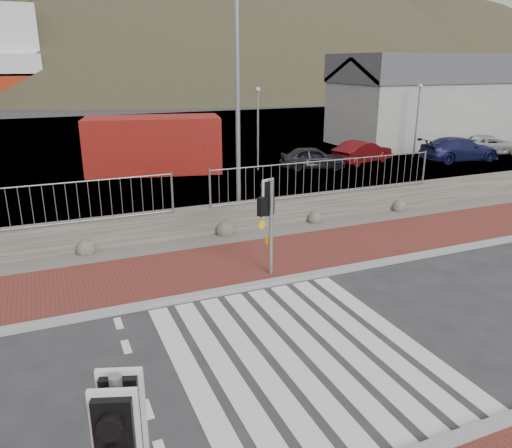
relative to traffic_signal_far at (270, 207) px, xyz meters
name	(u,v)px	position (x,y,z in m)	size (l,w,h in m)	color
ground	(299,353)	(-0.98, -3.47, -1.86)	(220.00, 220.00, 0.00)	#28282B
sidewalk_far	(221,266)	(-0.98, 1.03, -1.82)	(40.00, 3.00, 0.08)	maroon
kerb_far	(241,288)	(-0.98, -0.47, -1.81)	(40.00, 0.25, 0.12)	gray
zebra_crossing	(299,352)	(-0.98, -3.47, -1.85)	(4.62, 5.60, 0.01)	silver
gravel_strip	(199,243)	(-0.98, 3.03, -1.83)	(40.00, 1.50, 0.06)	#59544C
stone_wall	(191,223)	(-0.98, 3.83, -1.41)	(40.00, 0.60, 0.90)	#4C473F
railing	(191,181)	(-0.98, 3.68, -0.04)	(18.07, 0.07, 1.22)	gray
quay	(107,144)	(-0.98, 24.43, -1.86)	(120.00, 40.00, 0.50)	#4C4C4F
water	(72,105)	(-0.98, 59.43, -1.86)	(220.00, 50.00, 0.05)	#3F4C54
harbor_building	(426,99)	(19.02, 16.43, 1.07)	(12.20, 6.20, 5.80)	#9E9E99
hills_backdrop	(114,217)	(5.77, 84.43, -24.92)	(254.00, 90.00, 100.00)	#2D321E
traffic_signal_far	(270,207)	(0.00, 0.00, 0.00)	(0.63, 0.38, 2.57)	gray
streetlight	(241,78)	(1.09, 4.64, 2.94)	(1.81, 0.39, 8.53)	gray
shipping_container	(154,145)	(0.08, 14.14, -0.50)	(6.54, 2.73, 2.73)	maroon
car_a	(313,158)	(7.76, 11.58, -1.28)	(1.36, 3.39, 1.16)	black
car_b	(362,152)	(11.02, 11.89, -1.25)	(1.29, 3.70, 1.22)	#520B0D
car_c	(459,149)	(16.37, 10.30, -1.20)	(1.84, 4.54, 1.32)	#161947
car_d	(487,145)	(19.47, 11.22, -1.29)	(1.91, 4.14, 1.15)	#A3A3A3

